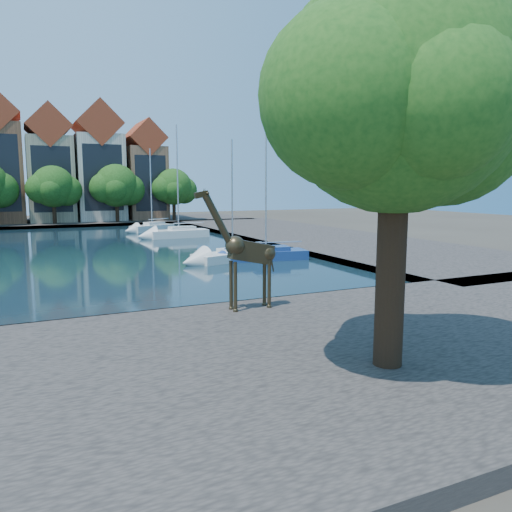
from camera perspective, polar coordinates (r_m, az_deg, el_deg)
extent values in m
plane|color=#38332B|center=(20.47, -19.88, -7.97)|extent=(160.00, 160.00, 0.00)
cube|color=black|center=(44.03, -22.69, 0.36)|extent=(38.00, 50.00, 0.08)
cube|color=#47413D|center=(13.79, -17.23, -14.65)|extent=(50.00, 14.00, 0.50)
cube|color=#47413D|center=(75.86, -23.70, 3.46)|extent=(60.00, 16.00, 0.50)
cube|color=#47413D|center=(51.35, 6.38, 2.19)|extent=(14.00, 52.00, 0.50)
cylinder|color=#332114|center=(14.14, 15.15, -1.33)|extent=(0.80, 0.80, 5.50)
sphere|color=#1A4B15|center=(14.17, 15.88, 17.65)|extent=(6.40, 6.40, 6.40)
sphere|color=#1A4B15|center=(15.58, 20.58, 14.17)|extent=(4.80, 4.80, 4.80)
sphere|color=#1A4B15|center=(12.74, 10.74, 17.46)|extent=(4.48, 4.48, 4.48)
cube|color=brown|center=(75.72, -27.05, 8.37)|extent=(5.39, 9.00, 13.00)
cube|color=black|center=(71.24, -27.17, 8.44)|extent=(4.40, 0.05, 9.75)
cube|color=tan|center=(75.75, -22.43, 8.07)|extent=(5.88, 9.00, 11.50)
cube|color=#9E2D1F|center=(76.14, -22.73, 13.39)|extent=(5.94, 9.18, 5.94)
cube|color=black|center=(71.27, -22.27, 8.12)|extent=(4.80, 0.05, 8.62)
cube|color=beige|center=(76.33, -17.52, 8.49)|extent=(6.37, 9.00, 12.00)
cube|color=#9E2D1F|center=(76.78, -17.76, 14.04)|extent=(6.43, 9.18, 6.43)
cube|color=black|center=(71.89, -17.05, 8.56)|extent=(5.20, 0.05, 9.00)
cube|color=brown|center=(77.44, -12.68, 8.10)|extent=(5.39, 9.00, 10.50)
cube|color=#9E2D1F|center=(77.73, -12.83, 12.87)|extent=(5.44, 9.18, 5.44)
cube|color=black|center=(73.07, -11.92, 8.14)|extent=(4.40, 0.05, 7.88)
sphere|color=#1B3B11|center=(70.51, -27.25, 6.73)|extent=(4.50, 4.50, 4.50)
cylinder|color=#332114|center=(70.33, -22.05, 4.75)|extent=(0.50, 0.50, 3.20)
sphere|color=#1B3B11|center=(70.25, -22.19, 7.37)|extent=(5.40, 5.40, 5.40)
sphere|color=#1B3B11|center=(70.65, -20.85, 7.00)|extent=(4.05, 4.05, 4.05)
sphere|color=#1B3B11|center=(69.79, -23.38, 7.08)|extent=(3.78, 3.78, 3.78)
cylinder|color=#332114|center=(71.18, -15.58, 5.08)|extent=(0.50, 0.50, 3.20)
sphere|color=#1B3B11|center=(71.10, -15.69, 7.77)|extent=(5.80, 5.80, 5.80)
sphere|color=#1B3B11|center=(71.70, -14.33, 7.35)|extent=(4.35, 4.35, 4.35)
sphere|color=#1B3B11|center=(70.46, -16.92, 7.48)|extent=(4.06, 4.06, 4.06)
cylinder|color=#332114|center=(72.90, -9.35, 5.33)|extent=(0.50, 0.50, 3.20)
sphere|color=#1B3B11|center=(72.82, -9.40, 7.82)|extent=(5.20, 5.20, 5.20)
sphere|color=#1B3B11|center=(73.55, -8.28, 7.44)|extent=(3.90, 3.90, 3.90)
sphere|color=#1B3B11|center=(72.07, -10.42, 7.58)|extent=(3.64, 3.64, 3.64)
cylinder|color=#362C1B|center=(19.80, -2.37, -3.55)|extent=(0.15, 0.15, 2.00)
cylinder|color=#362C1B|center=(20.17, -2.87, -3.34)|extent=(0.15, 0.15, 2.00)
cylinder|color=#362C1B|center=(20.46, 1.52, -3.17)|extent=(0.15, 0.15, 2.00)
cylinder|color=#362C1B|center=(20.83, 0.97, -2.97)|extent=(0.15, 0.15, 2.00)
cube|color=#362C1B|center=(20.10, -0.54, 0.48)|extent=(1.95, 0.59, 1.17)
cylinder|color=#362C1B|center=(19.39, -4.32, 4.04)|extent=(1.29, 0.33, 2.07)
cube|color=#362C1B|center=(19.09, -6.27, 7.00)|extent=(0.56, 0.19, 0.32)
cube|color=silver|center=(36.21, -2.70, 0.13)|extent=(6.33, 3.69, 0.79)
cube|color=silver|center=(36.17, -2.70, 0.54)|extent=(2.93, 2.14, 0.44)
cylinder|color=#B2B2B7|center=(35.87, -2.74, 6.81)|extent=(0.11, 0.11, 7.99)
cube|color=navy|center=(36.51, 1.12, 0.27)|extent=(6.21, 2.97, 0.87)
cube|color=navy|center=(36.47, 1.13, 0.72)|extent=(2.80, 1.84, 0.49)
cylinder|color=#B2B2B7|center=(36.18, 1.15, 9.04)|extent=(0.12, 0.12, 10.65)
cube|color=silver|center=(52.58, -8.83, 2.66)|extent=(6.10, 2.37, 1.03)
cube|color=silver|center=(52.55, -8.83, 3.03)|extent=(2.69, 1.59, 0.57)
cylinder|color=#B2B2B7|center=(52.36, -8.96, 8.80)|extent=(0.14, 0.14, 10.68)
cube|color=silver|center=(60.06, -11.79, 3.24)|extent=(5.49, 3.72, 0.99)
cube|color=silver|center=(60.04, -11.80, 3.55)|extent=(2.59, 2.07, 0.55)
cylinder|color=#B2B2B7|center=(59.86, -11.92, 7.71)|extent=(0.13, 0.13, 8.82)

